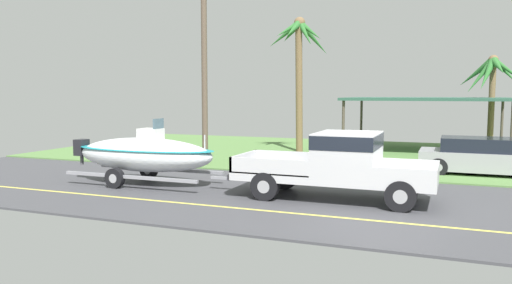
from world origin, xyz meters
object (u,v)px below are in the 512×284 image
pickup_truck_towing (346,163)px  boat_on_trailer (144,154)px  carport_awning (426,100)px  palm_tree_near_right (491,77)px  parked_sedan_near (481,157)px  utility_pole (204,55)px  palm_tree_near_left (299,49)px

pickup_truck_towing → boat_on_trailer: bearing=-180.0°
carport_awning → palm_tree_near_right: (3.00, 0.90, 1.15)m
parked_sedan_near → utility_pole: bearing=-171.5°
palm_tree_near_right → utility_pole: 14.75m
palm_tree_near_right → boat_on_trailer: bearing=-128.4°
carport_awning → pickup_truck_towing: bearing=-96.2°
carport_awning → palm_tree_near_right: bearing=16.6°
palm_tree_near_left → carport_awning: bearing=24.8°
boat_on_trailer → palm_tree_near_left: (2.17, 10.42, 4.23)m
boat_on_trailer → carport_awning: carport_awning is taller
parked_sedan_near → palm_tree_near_left: size_ratio=0.65×
carport_awning → palm_tree_near_right: palm_tree_near_right is taller
pickup_truck_towing → boat_on_trailer: 6.72m
pickup_truck_towing → palm_tree_near_left: bearing=113.6°
boat_on_trailer → utility_pole: utility_pole is taller
palm_tree_near_left → utility_pole: bearing=-111.2°
parked_sedan_near → carport_awning: carport_awning is taller
parked_sedan_near → pickup_truck_towing: bearing=-121.3°
pickup_truck_towing → palm_tree_near_left: (-4.55, 10.42, 4.17)m
palm_tree_near_left → boat_on_trailer: bearing=-101.8°
carport_awning → utility_pole: size_ratio=0.90×
palm_tree_near_left → palm_tree_near_right: size_ratio=1.38×
palm_tree_near_left → palm_tree_near_right: (8.98, 3.66, -1.40)m
palm_tree_near_right → carport_awning: bearing=-163.4°
utility_pole → palm_tree_near_right: bearing=40.2°
boat_on_trailer → carport_awning: size_ratio=0.77×
carport_awning → boat_on_trailer: bearing=-121.7°
pickup_truck_towing → utility_pole: 8.93m
carport_awning → palm_tree_near_left: (-5.97, -2.76, 2.55)m
boat_on_trailer → parked_sedan_near: (10.46, 6.15, -0.33)m
parked_sedan_near → utility_pole: utility_pole is taller
utility_pole → carport_awning: bearing=46.3°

